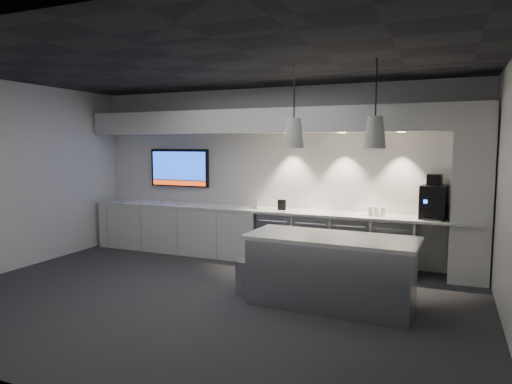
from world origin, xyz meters
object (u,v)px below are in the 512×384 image
at_px(coffee_machine, 434,201).
at_px(bin, 247,277).
at_px(wall_tv, 180,168).
at_px(island, 331,271).

bearing_deg(coffee_machine, bin, -135.87).
height_order(wall_tv, bin, wall_tv).
bearing_deg(wall_tv, island, -30.54).
distance_m(bin, coffee_machine, 3.03).
bearing_deg(coffee_machine, island, -115.50).
bearing_deg(bin, wall_tv, 139.05).
distance_m(wall_tv, island, 4.19).
xyz_separation_m(wall_tv, coffee_machine, (4.60, -0.25, -0.39)).
height_order(island, bin, island).
distance_m(island, coffee_machine, 2.24).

